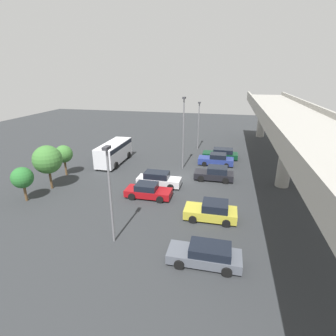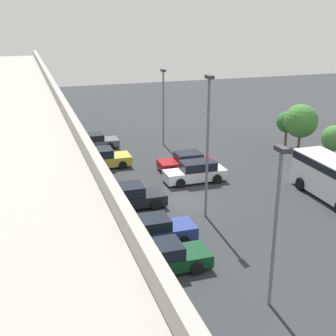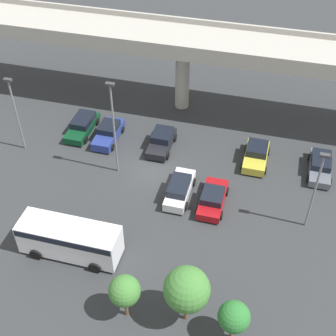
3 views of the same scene
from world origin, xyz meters
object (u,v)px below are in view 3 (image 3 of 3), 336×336
Objects in this scene: parked_car_1 at (108,133)px; shuttle_bus at (70,238)px; parked_car_3 at (180,189)px; lamp_post_near_aisle at (114,123)px; parked_car_2 at (162,141)px; lamp_post_by_overpass at (15,109)px; parked_car_4 at (213,199)px; tree_front_centre at (187,289)px; parked_car_5 at (256,155)px; tree_front_right at (234,317)px; tree_front_left at (125,291)px; lamp_post_mid_lot at (316,185)px; parked_car_6 at (320,166)px; parked_car_0 at (82,125)px.

parked_car_1 is 13.82m from shuttle_bus.
lamp_post_near_aisle is at bearing 74.71° from parked_car_3.
lamp_post_by_overpass is (-12.40, -3.42, 3.65)m from parked_car_2.
tree_front_centre is at bearing -178.56° from parked_car_4.
parked_car_5 is 1.28× the size of tree_front_right.
tree_front_right is at bearing 163.38° from shuttle_bus.
parked_car_5 reaches higher than parked_car_1.
lamp_post_by_overpass reaches higher than tree_front_left.
parked_car_2 is 0.61× the size of lamp_post_mid_lot.
lamp_post_by_overpass is (-15.56, 2.45, 3.62)m from parked_car_3.
parked_car_6 is 1.29× the size of tree_front_left.
tree_front_left reaches higher than tree_front_right.
parked_car_4 is 12.07m from tree_front_left.
parked_car_5 is at bearing 91.89° from tree_front_right.
parked_car_5 is 18.96m from tree_front_left.
tree_front_left is (10.61, -17.97, 1.92)m from parked_car_0.
shuttle_bus is at bearing -12.59° from parked_car_2.
parked_car_1 is 8.69m from lamp_post_by_overpass.
lamp_post_by_overpass is at bearing 136.47° from tree_front_left.
lamp_post_near_aisle is 1.90× the size of tree_front_centre.
parked_car_4 is 6.98m from parked_car_5.
parked_car_5 is 0.49× the size of lamp_post_near_aisle.
lamp_post_mid_lot is (4.72, -6.76, 3.55)m from parked_car_5.
lamp_post_near_aisle is at bearing 29.98° from parked_car_1.
parked_car_6 is (11.23, 6.13, -0.10)m from parked_car_3.
parked_car_1 is (2.89, -0.52, 0.01)m from parked_car_0.
parked_car_2 is 0.94× the size of tree_front_centre.
lamp_post_by_overpass reaches higher than parked_car_5.
shuttle_bus is 9.98m from tree_front_centre.
lamp_post_near_aisle is (-8.88, 1.95, 4.51)m from parked_car_4.
parked_car_1 is 19.64m from parked_car_6.
tree_front_right is at bearing -32.79° from lamp_post_by_overpass.
parked_car_2 is at bearing 118.22° from tree_front_right.
parked_car_4 is at bearing -140.28° from shuttle_bus.
lamp_post_mid_lot is at bearing -93.60° from parked_car_3.
parked_car_3 is 0.53× the size of lamp_post_near_aisle.
parked_car_1 is at bearing -88.86° from parked_car_2.
parked_car_4 is at bearing -52.48° from parked_car_6.
tree_front_right is at bearing 28.22° from parked_car_2.
parked_car_5 is 0.60× the size of lamp_post_mid_lot.
lamp_post_mid_lot is at bearing -92.64° from parked_car_4.
tree_front_centre is (0.27, -10.66, 2.56)m from parked_car_4.
tree_front_centre reaches higher than parked_car_6.
parked_car_2 is (8.13, -0.42, 0.03)m from parked_car_0.
tree_front_left is at bearing -19.48° from parked_car_5.
parked_car_2 is 1.30× the size of tree_front_right.
parked_car_1 is 5.24m from parked_car_2.
lamp_post_mid_lot is at bearing 45.04° from tree_front_left.
lamp_post_near_aisle reaches higher than parked_car_6.
parked_car_0 is 16.90m from parked_car_5.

